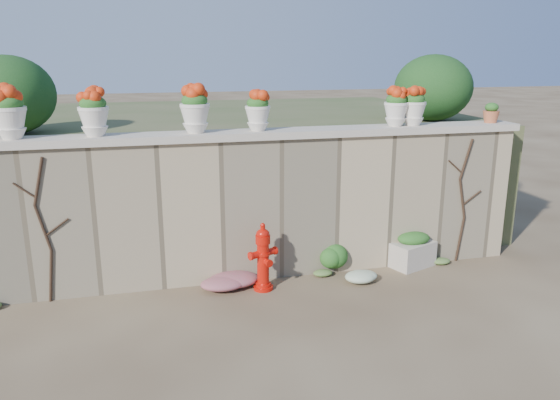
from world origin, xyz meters
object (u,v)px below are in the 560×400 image
object	(u,v)px
fire_hydrant	(263,257)
terracotta_pot	(491,114)
urn_pot_0	(9,113)
planter_box	(413,251)

from	to	relation	value
fire_hydrant	terracotta_pot	size ratio (longest dim) A/B	3.25
urn_pot_0	terracotta_pot	distance (m)	6.67
fire_hydrant	planter_box	world-z (taller)	fire_hydrant
fire_hydrant	urn_pot_0	size ratio (longest dim) A/B	1.49
fire_hydrant	terracotta_pot	distance (m)	4.09
fire_hydrant	urn_pot_0	world-z (taller)	urn_pot_0
planter_box	urn_pot_0	xyz separation A→B (m)	(-5.38, 0.26, 2.16)
urn_pot_0	terracotta_pot	bearing A→B (deg)	0.00
terracotta_pot	urn_pot_0	bearing A→B (deg)	180.00
fire_hydrant	planter_box	distance (m)	2.39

